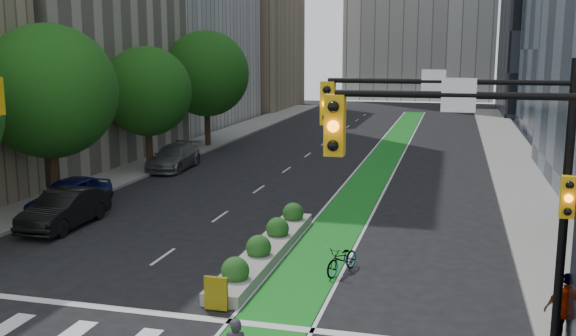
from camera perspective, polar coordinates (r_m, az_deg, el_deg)
The scene contains 16 objects.
ground at distance 18.26m, azimuth -12.09°, elevation -14.11°, with size 160.00×160.00×0.00m, color black.
sidewalk_left at distance 44.90m, azimuth -11.36°, elevation 0.71°, with size 3.60×90.00×0.15m, color gray.
sidewalk_right at distance 40.67m, azimuth 20.14°, elevation -0.73°, with size 3.60×90.00×0.15m, color gray.
bike_lane_paint at distance 45.63m, azimuth 8.50°, elevation 0.87°, with size 2.20×70.00×0.01m, color #167B1E.
building_tan_far at distance 85.55m, azimuth -4.47°, elevation 14.11°, with size 14.00×16.00×26.00m, color tan.
tree_mid at distance 32.69m, azimuth -20.42°, elevation 6.39°, with size 6.40×6.40×8.78m.
tree_midfar at distance 41.31m, azimuth -12.41°, elevation 6.65°, with size 5.60×5.60×7.76m.
tree_far at distance 50.39m, azimuth -7.27°, elevation 8.30°, with size 6.60×6.60×9.00m.
signal_right at distance 15.50m, azimuth 18.05°, elevation -0.15°, with size 5.82×0.51×7.20m.
signal_far_right at distance 11.16m, azimuth 20.89°, elevation -4.61°, with size 4.82×0.51×7.20m.
median_planter at distance 23.84m, azimuth -1.88°, elevation -6.99°, with size 1.20×10.26×1.10m.
bicycle at distance 22.14m, azimuth 4.85°, elevation -8.07°, with size 0.66×1.88×0.99m, color gray.
parked_car_left_near at distance 31.56m, azimuth -18.82°, elevation -2.32°, with size 2.00×4.96×1.69m, color #0E1454.
parked_car_left_mid at distance 29.13m, azimuth -19.23°, elevation -3.45°, with size 1.72×4.92×1.62m, color black.
parked_car_left_far at distance 41.48m, azimuth -10.10°, elevation 0.94°, with size 2.18×5.35×1.55m, color #5C5F62.
pedestrian_far at distance 17.83m, azimuth 23.60°, elevation -11.51°, with size 1.13×0.47×1.93m, color gray.
Camera 1 is at (7.67, -14.76, 7.52)m, focal length 40.00 mm.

